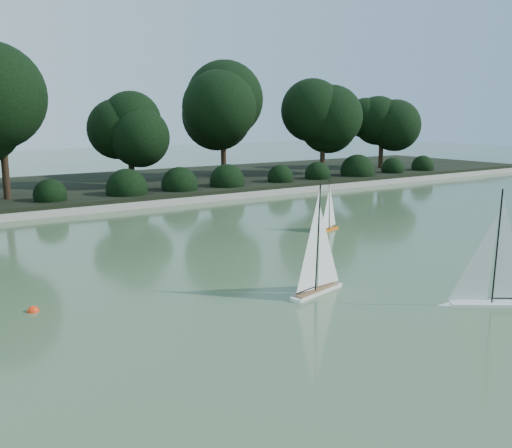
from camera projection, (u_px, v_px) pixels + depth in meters
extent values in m
plane|color=#395030|center=(347.00, 282.00, 9.29)|extent=(80.00, 80.00, 0.00)
cube|color=gray|center=(132.00, 205.00, 16.56)|extent=(40.00, 0.35, 0.18)
cube|color=black|center=(87.00, 189.00, 19.79)|extent=(40.00, 8.00, 0.30)
cylinder|color=black|center=(6.00, 181.00, 16.29)|extent=(0.20, 0.20, 1.66)
sphere|color=black|center=(0.00, 108.00, 15.91)|extent=(2.66, 2.66, 2.66)
cylinder|color=black|center=(132.00, 177.00, 18.96)|extent=(0.20, 0.20, 1.26)
sphere|color=black|center=(130.00, 129.00, 18.66)|extent=(2.10, 2.10, 2.10)
cylinder|color=black|center=(224.00, 163.00, 21.70)|extent=(0.20, 0.20, 1.73)
sphere|color=black|center=(223.00, 106.00, 21.30)|extent=(2.80, 2.80, 2.80)
cylinder|color=black|center=(322.00, 163.00, 23.06)|extent=(0.20, 0.20, 1.48)
sphere|color=black|center=(323.00, 116.00, 22.70)|extent=(2.52, 2.52, 2.52)
cylinder|color=black|center=(381.00, 159.00, 25.77)|extent=(0.20, 0.20, 1.40)
sphere|color=black|center=(382.00, 121.00, 25.45)|extent=(2.24, 2.24, 2.24)
sphere|color=black|center=(52.00, 195.00, 16.11)|extent=(1.10, 1.10, 1.10)
sphere|color=black|center=(120.00, 190.00, 17.22)|extent=(1.10, 1.10, 1.10)
sphere|color=black|center=(180.00, 185.00, 18.33)|extent=(1.10, 1.10, 1.10)
sphere|color=black|center=(232.00, 181.00, 19.44)|extent=(1.10, 1.10, 1.10)
sphere|color=black|center=(279.00, 178.00, 20.55)|extent=(1.10, 1.10, 1.10)
sphere|color=black|center=(321.00, 174.00, 21.66)|extent=(1.10, 1.10, 1.10)
sphere|color=black|center=(359.00, 171.00, 22.77)|extent=(1.10, 1.10, 1.10)
sphere|color=black|center=(394.00, 169.00, 23.89)|extent=(1.10, 1.10, 1.10)
sphere|color=black|center=(425.00, 166.00, 25.00)|extent=(1.10, 1.10, 1.10)
cube|color=white|center=(488.00, 302.00, 8.13)|extent=(0.98, 0.79, 0.11)
cone|color=white|center=(445.00, 302.00, 8.15)|extent=(0.30, 0.30, 0.21)
cylinder|color=black|center=(497.00, 243.00, 7.96)|extent=(0.03, 0.03, 1.64)
cylinder|color=black|center=(509.00, 295.00, 8.10)|extent=(0.40, 0.30, 0.02)
cube|color=silver|center=(317.00, 290.00, 8.71)|extent=(1.08, 0.46, 0.11)
cone|color=silver|center=(339.00, 281.00, 9.16)|extent=(0.26, 0.26, 0.21)
cylinder|color=silver|center=(296.00, 298.00, 8.32)|extent=(0.15, 0.15, 0.11)
cube|color=olive|center=(317.00, 286.00, 8.70)|extent=(0.98, 0.39, 0.01)
cylinder|color=black|center=(316.00, 235.00, 8.51)|extent=(0.03, 0.03, 1.64)
cylinder|color=black|center=(306.00, 287.00, 8.48)|extent=(0.48, 0.13, 0.02)
cube|color=orange|center=(329.00, 229.00, 13.42)|extent=(0.74, 0.42, 0.07)
cone|color=orange|center=(320.00, 232.00, 13.07)|extent=(0.19, 0.19, 0.15)
cylinder|color=orange|center=(336.00, 226.00, 13.73)|extent=(0.12, 0.12, 0.07)
cylinder|color=black|center=(330.00, 203.00, 13.34)|extent=(0.02, 0.02, 1.15)
cylinder|color=black|center=(333.00, 224.00, 13.57)|extent=(0.32, 0.14, 0.01)
sphere|color=#F4340C|center=(33.00, 311.00, 7.91)|extent=(0.16, 0.16, 0.16)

